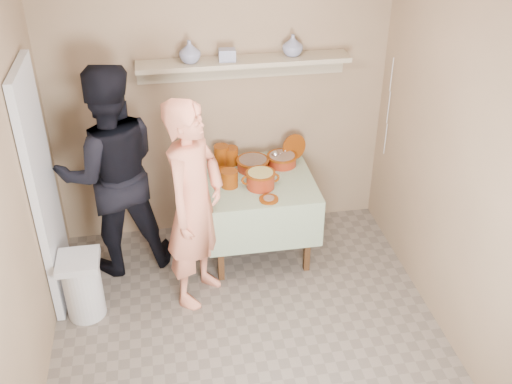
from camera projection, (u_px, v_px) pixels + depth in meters
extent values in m
plane|color=#6F6257|center=(253.00, 353.00, 4.50)|extent=(3.50, 3.50, 0.00)
cube|color=silver|center=(44.00, 192.00, 4.56)|extent=(0.06, 0.70, 2.00)
cylinder|color=#652C0D|center=(221.00, 155.00, 5.38)|extent=(0.14, 0.14, 0.18)
cylinder|color=#652C0D|center=(231.00, 156.00, 5.39)|extent=(0.14, 0.14, 0.16)
cylinder|color=#652C0D|center=(229.00, 179.00, 5.06)|extent=(0.15, 0.15, 0.15)
cylinder|color=#652C0D|center=(223.00, 173.00, 5.25)|extent=(0.15, 0.15, 0.05)
cylinder|color=#652C0D|center=(294.00, 147.00, 5.46)|extent=(0.24, 0.14, 0.24)
imported|color=navy|center=(293.00, 45.00, 5.02)|extent=(0.19, 0.19, 0.18)
imported|color=navy|center=(190.00, 52.00, 4.87)|extent=(0.25, 0.25, 0.18)
cube|color=navy|center=(227.00, 55.00, 4.93)|extent=(0.15, 0.11, 0.10)
imported|color=#EB8665|center=(195.00, 205.00, 4.62)|extent=(0.71, 0.77, 1.76)
imported|color=black|center=(111.00, 172.00, 4.96)|extent=(1.02, 0.86, 1.87)
cube|color=#977B5C|center=(220.00, 101.00, 5.30)|extent=(3.00, 0.02, 2.60)
cube|color=#977B5C|center=(6.00, 231.00, 3.60)|extent=(0.02, 3.50, 2.60)
cube|color=#977B5C|center=(473.00, 187.00, 4.04)|extent=(0.02, 3.50, 2.60)
cube|color=#4C2D16|center=(220.00, 246.00, 5.05)|extent=(0.05, 0.05, 0.71)
cube|color=#4C2D16|center=(308.00, 237.00, 5.16)|extent=(0.05, 0.05, 0.71)
cube|color=#4C2D16|center=(211.00, 199.00, 5.69)|extent=(0.05, 0.05, 0.71)
cube|color=#4C2D16|center=(289.00, 191.00, 5.80)|extent=(0.05, 0.05, 0.71)
cube|color=#4C2D16|center=(257.00, 181.00, 5.23)|extent=(0.90, 0.90, 0.04)
cube|color=#29591E|center=(257.00, 179.00, 5.22)|extent=(0.96, 0.96, 0.01)
cube|color=#29591E|center=(267.00, 230.00, 4.93)|extent=(0.96, 0.01, 0.44)
cube|color=#29591E|center=(248.00, 173.00, 5.73)|extent=(0.96, 0.01, 0.44)
cube|color=#29591E|center=(203.00, 204.00, 5.26)|extent=(0.01, 0.96, 0.44)
cube|color=#29591E|center=(309.00, 195.00, 5.40)|extent=(0.01, 0.96, 0.44)
cylinder|color=maroon|center=(253.00, 164.00, 5.33)|extent=(0.28, 0.28, 0.09)
cylinder|color=#652C0D|center=(253.00, 160.00, 5.31)|extent=(0.30, 0.30, 0.01)
cylinder|color=brown|center=(253.00, 162.00, 5.31)|extent=(0.25, 0.25, 0.05)
cylinder|color=maroon|center=(282.00, 160.00, 5.39)|extent=(0.26, 0.26, 0.09)
cylinder|color=#652C0D|center=(282.00, 156.00, 5.37)|extent=(0.28, 0.28, 0.01)
cylinder|color=#8C6B54|center=(282.00, 158.00, 5.38)|extent=(0.23, 0.23, 0.05)
cylinder|color=silver|center=(283.00, 153.00, 5.23)|extent=(0.01, 0.22, 0.16)
sphere|color=silver|center=(275.00, 155.00, 5.36)|extent=(0.07, 0.07, 0.07)
cylinder|color=maroon|center=(261.00, 180.00, 5.05)|extent=(0.24, 0.24, 0.14)
cylinder|color=#652C0D|center=(261.00, 173.00, 5.02)|extent=(0.25, 0.25, 0.01)
cylinder|color=tan|center=(261.00, 175.00, 5.02)|extent=(0.21, 0.21, 0.05)
torus|color=#652C0D|center=(246.00, 180.00, 5.03)|extent=(0.09, 0.02, 0.09)
torus|color=#652C0D|center=(274.00, 178.00, 5.06)|extent=(0.09, 0.02, 0.09)
cylinder|color=#652C0D|center=(269.00, 199.00, 4.90)|extent=(0.16, 0.16, 0.02)
cylinder|color=#8C6B54|center=(269.00, 198.00, 4.90)|extent=(0.09, 0.09, 0.01)
cube|color=tan|center=(244.00, 61.00, 5.00)|extent=(1.80, 0.25, 0.04)
cube|color=tan|center=(242.00, 68.00, 5.15)|extent=(1.80, 0.02, 0.18)
cylinder|color=silver|center=(83.00, 289.00, 4.74)|extent=(0.30, 0.30, 0.50)
cube|color=silver|center=(78.00, 261.00, 4.59)|extent=(0.32, 0.32, 0.06)
cylinder|color=silver|center=(392.00, 74.00, 5.16)|extent=(0.01, 0.01, 0.30)
cylinder|color=silver|center=(389.00, 107.00, 5.30)|extent=(0.01, 0.01, 0.30)
cylinder|color=silver|center=(385.00, 139.00, 5.44)|extent=(0.01, 0.01, 0.30)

